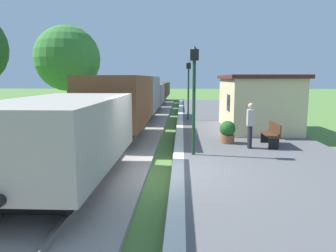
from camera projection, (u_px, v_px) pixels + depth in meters
ground_plane at (164, 178)px, 9.13m from camera, size 160.00×160.00×0.00m
platform_slab at (276, 175)px, 8.97m from camera, size 6.00×60.00×0.25m
platform_edge_stripe at (178, 170)px, 9.07m from camera, size 0.36×60.00×0.01m
track_ballast at (83, 175)px, 9.22m from camera, size 3.80×60.00×0.12m
rail_near at (107, 171)px, 9.17m from camera, size 0.07×60.00×0.14m
rail_far at (58, 170)px, 9.23m from camera, size 0.07×60.00×0.14m
freight_train at (143, 97)px, 23.47m from camera, size 2.50×39.20×2.72m
station_hut at (256, 102)px, 16.45m from camera, size 3.50×5.80×2.78m
bench_near_hut at (271, 134)px, 12.25m from camera, size 0.42×1.50×0.91m
person_waiting at (250, 124)px, 11.77m from camera, size 0.26×0.39×1.71m
potted_planter at (228, 132)px, 12.77m from camera, size 0.64×0.64×0.92m
lamp_post_near at (194, 80)px, 10.51m from camera, size 0.28×0.28×3.70m
lamp_post_far at (188, 79)px, 19.61m from camera, size 0.28×0.28×3.70m
tree_trackside_far at (67, 59)px, 21.22m from camera, size 4.38×4.38×6.39m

